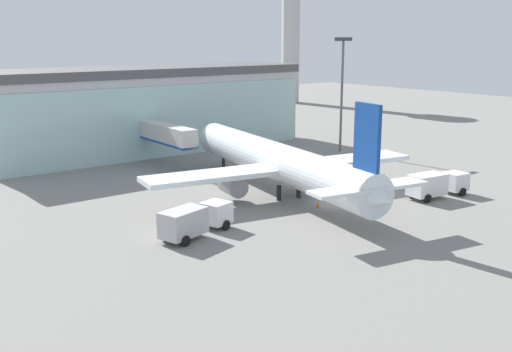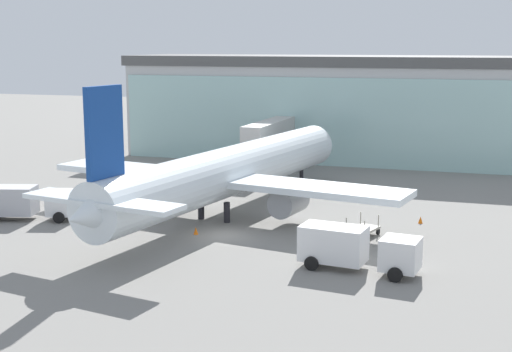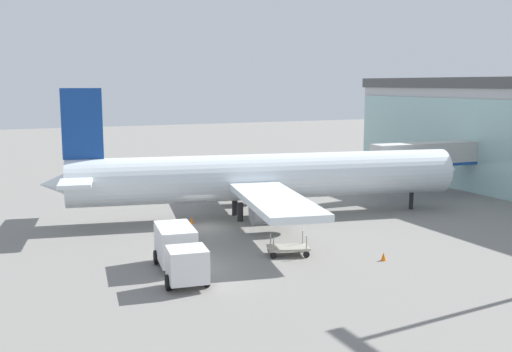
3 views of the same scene
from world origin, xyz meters
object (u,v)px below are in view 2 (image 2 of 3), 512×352
Objects in this scene: jet_bridge at (273,133)px; safety_cone_nose at (196,231)px; catering_truck at (27,201)px; baggage_cart at (362,230)px; airplane at (227,172)px; safety_cone_wingtip at (420,220)px; fuel_truck at (354,247)px.

safety_cone_nose is (1.98, -27.39, -3.90)m from jet_bridge.
baggage_cart is at bearing -9.14° from catering_truck.
airplane is 15.68m from safety_cone_wingtip.
airplane is 67.71× the size of safety_cone_wingtip.
baggage_cart is (-0.76, 7.94, -0.97)m from fuel_truck.
jet_bridge is 35.46m from fuel_truck.
baggage_cart is (11.50, -3.24, -3.02)m from airplane.
jet_bridge is 4.63× the size of baggage_cart.
fuel_truck is at bearing -156.67° from baggage_cart.
safety_cone_nose is (-11.71, -3.06, -0.23)m from baggage_cart.
catering_truck and fuel_truck have the same top height.
jet_bridge reaches higher than safety_cone_wingtip.
jet_bridge is at bearing 132.26° from safety_cone_wingtip.
safety_cone_nose and safety_cone_wingtip have the same top height.
catering_truck is at bearing 176.78° from fuel_truck.
baggage_cart reaches higher than safety_cone_wingtip.
airplane reaches higher than jet_bridge.
safety_cone_nose is 17.48m from safety_cone_wingtip.
catering_truck is at bearing 114.22° from baggage_cart.
airplane reaches higher than baggage_cart.
jet_bridge reaches higher than catering_truck.
fuel_truck reaches higher than safety_cone_wingtip.
airplane is at bearing 7.30° from catering_truck.
airplane reaches higher than catering_truck.
baggage_cart is 6.37m from safety_cone_wingtip.
safety_cone_wingtip is (15.22, 1.93, -3.25)m from airplane.
airplane is 11.80× the size of baggage_cart.
baggage_cart is at bearing -148.40° from jet_bridge.
fuel_truck is 13.68× the size of safety_cone_nose.
jet_bridge is 26.17m from safety_cone_wingtip.
catering_truck is 13.86× the size of safety_cone_nose.
safety_cone_wingtip is at bearing -135.51° from jet_bridge.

